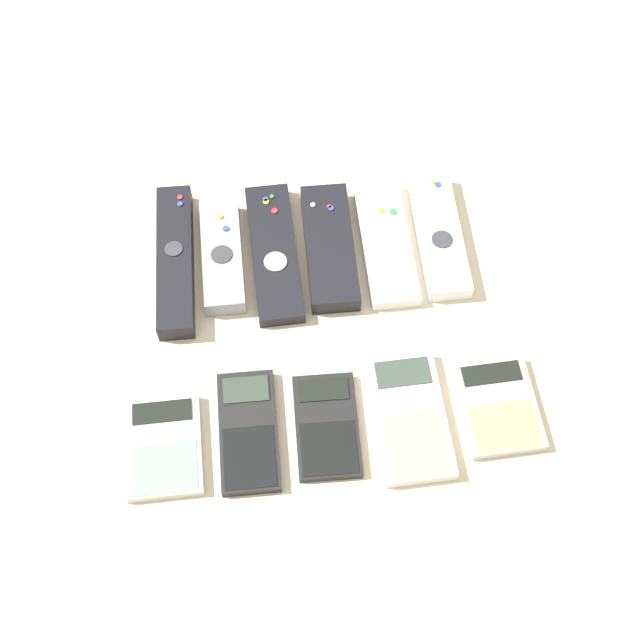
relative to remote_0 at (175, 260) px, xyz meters
name	(u,v)px	position (x,y,z in m)	size (l,w,h in m)	color
ground_plane	(323,347)	(0.17, -0.13, -0.01)	(3.00, 3.00, 0.00)	beige
remote_0	(175,260)	(0.00, 0.00, 0.00)	(0.05, 0.21, 0.03)	black
remote_1	(222,255)	(0.06, 0.00, 0.00)	(0.05, 0.16, 0.03)	gray
remote_2	(274,253)	(0.12, 0.00, 0.00)	(0.06, 0.20, 0.02)	black
remote_3	(330,247)	(0.19, 0.00, 0.00)	(0.06, 0.18, 0.03)	black
remote_4	(386,243)	(0.26, 0.00, 0.00)	(0.06, 0.18, 0.02)	white
remote_5	(439,235)	(0.33, 0.00, 0.00)	(0.06, 0.18, 0.02)	white
calculator_0	(164,447)	(-0.02, -0.24, -0.01)	(0.08, 0.12, 0.01)	beige
calculator_1	(248,431)	(0.07, -0.23, -0.01)	(0.07, 0.15, 0.01)	black
calculator_2	(327,426)	(0.16, -0.24, -0.01)	(0.07, 0.13, 0.01)	black
calculator_3	(410,417)	(0.26, -0.24, -0.01)	(0.08, 0.15, 0.02)	silver
calculator_4	(498,406)	(0.36, -0.24, -0.01)	(0.09, 0.12, 0.01)	beige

